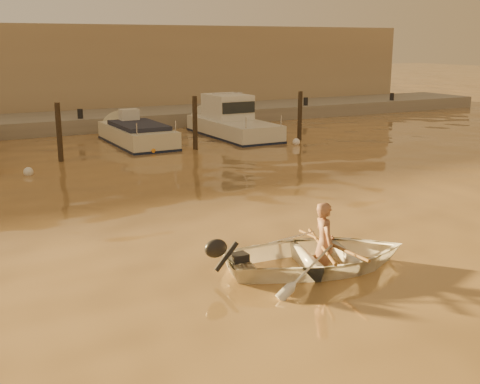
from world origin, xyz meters
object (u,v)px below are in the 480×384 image
waterfront_building (7,72)px  moored_boat_3 (137,138)px  person (324,243)px  moored_boat_4 (233,122)px  dinghy (319,256)px

waterfront_building → moored_boat_3: bearing=-73.5°
person → moored_boat_3: (1.40, 14.52, -0.23)m
moored_boat_3 → waterfront_building: 11.68m
moored_boat_4 → waterfront_building: 13.46m
person → waterfront_building: size_ratio=0.03×
moored_boat_3 → waterfront_building: (-3.26, 11.00, 2.17)m
moored_boat_3 → dinghy: bearing=-95.9°
waterfront_building → dinghy: bearing=-86.1°
dinghy → person: person is taller
dinghy → person: size_ratio=2.22×
moored_boat_3 → waterfront_building: bearing=106.5°
waterfront_building → person: bearing=-85.8°
moored_boat_4 → person: bearing=-111.4°
person → waterfront_building: (-1.85, 25.52, 1.94)m
moored_boat_3 → waterfront_building: size_ratio=0.12×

